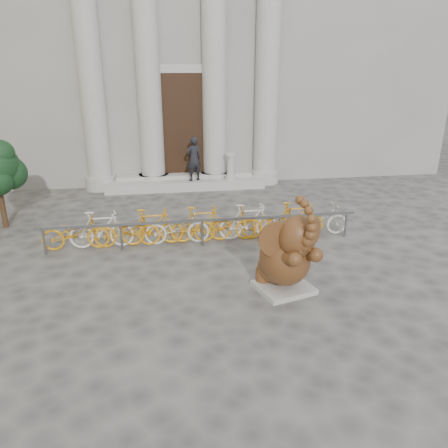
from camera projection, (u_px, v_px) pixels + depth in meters
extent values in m
plane|color=#474442|center=(222.00, 321.00, 8.16)|extent=(80.00, 80.00, 0.00)
cube|color=gray|center=(173.00, 29.00, 19.98)|extent=(22.00, 10.00, 12.00)
cube|color=black|center=(183.00, 126.00, 16.56)|extent=(2.40, 0.16, 4.00)
cylinder|color=#A8A59E|center=(91.00, 79.00, 15.39)|extent=(0.90, 0.90, 8.00)
cylinder|color=#A8A59E|center=(148.00, 79.00, 15.68)|extent=(0.90, 0.90, 8.00)
cylinder|color=#A8A59E|center=(214.00, 79.00, 16.03)|extent=(0.90, 0.90, 8.00)
cylinder|color=#A8A59E|center=(267.00, 78.00, 16.32)|extent=(0.90, 0.90, 8.00)
cube|color=#A8A59E|center=(186.00, 183.00, 16.81)|extent=(6.00, 1.20, 0.36)
cube|color=#A8A59E|center=(284.00, 287.00, 9.29)|extent=(1.32, 1.25, 0.11)
ellipsoid|color=black|center=(279.00, 267.00, 9.36)|extent=(1.12, 1.09, 0.70)
ellipsoid|color=black|center=(285.00, 258.00, 9.06)|extent=(1.37, 1.55, 1.14)
cylinder|color=black|center=(263.00, 274.00, 9.43)|extent=(0.41, 0.41, 0.28)
cylinder|color=black|center=(286.00, 269.00, 9.66)|extent=(0.41, 0.41, 0.28)
cylinder|color=black|center=(287.00, 258.00, 8.52)|extent=(0.43, 0.70, 0.44)
cylinder|color=black|center=(307.00, 254.00, 8.71)|extent=(0.43, 0.70, 0.44)
ellipsoid|color=black|center=(297.00, 237.00, 8.52)|extent=(0.91, 0.88, 0.87)
cylinder|color=black|center=(277.00, 239.00, 8.50)|extent=(0.74, 0.08, 0.74)
cylinder|color=black|center=(309.00, 234.00, 8.79)|extent=(0.65, 0.46, 0.74)
cone|color=beige|center=(297.00, 250.00, 8.34)|extent=(0.19, 0.25, 0.12)
cone|color=beige|center=(309.00, 248.00, 8.44)|extent=(0.08, 0.25, 0.12)
cube|color=slate|center=(202.00, 220.00, 11.33)|extent=(8.34, 0.06, 0.06)
cylinder|color=slate|center=(44.00, 242.00, 10.88)|extent=(0.06, 0.06, 0.70)
cylinder|color=slate|center=(121.00, 237.00, 11.15)|extent=(0.06, 0.06, 0.70)
cylinder|color=slate|center=(202.00, 233.00, 11.45)|extent=(0.06, 0.06, 0.70)
cylinder|color=slate|center=(279.00, 228.00, 11.75)|extent=(0.06, 0.06, 0.70)
cylinder|color=slate|center=(346.00, 225.00, 12.03)|extent=(0.06, 0.06, 0.70)
imported|color=orange|center=(75.00, 231.00, 11.17)|extent=(1.70, 0.50, 1.00)
imported|color=beige|center=(101.00, 230.00, 11.26)|extent=(1.66, 0.47, 1.00)
imported|color=orange|center=(127.00, 228.00, 11.35)|extent=(1.70, 0.50, 1.00)
imported|color=orange|center=(152.00, 227.00, 11.45)|extent=(1.66, 0.47, 1.00)
imported|color=beige|center=(177.00, 226.00, 11.54)|extent=(1.70, 0.50, 1.00)
imported|color=orange|center=(201.00, 224.00, 11.63)|extent=(1.66, 0.47, 1.00)
imported|color=orange|center=(225.00, 223.00, 11.73)|extent=(1.70, 0.50, 1.00)
imported|color=beige|center=(249.00, 222.00, 11.82)|extent=(1.66, 0.47, 1.00)
imported|color=orange|center=(272.00, 220.00, 11.91)|extent=(1.70, 0.50, 1.00)
imported|color=orange|center=(295.00, 219.00, 12.01)|extent=(1.66, 0.47, 1.00)
imported|color=beige|center=(318.00, 218.00, 12.10)|extent=(1.70, 0.50, 1.00)
cylinder|color=#332114|center=(2.00, 201.00, 12.59)|extent=(0.16, 0.16, 1.57)
sphere|color=black|center=(10.00, 173.00, 12.52)|extent=(0.96, 0.96, 0.96)
sphere|color=black|center=(0.00, 154.00, 12.05)|extent=(0.79, 0.79, 0.79)
imported|color=black|center=(194.00, 159.00, 16.24)|extent=(0.71, 0.60, 1.65)
cylinder|color=#A8A59E|center=(230.00, 178.00, 16.69)|extent=(0.41, 0.41, 0.12)
cylinder|color=#A8A59E|center=(230.00, 167.00, 16.56)|extent=(0.28, 0.28, 0.91)
cylinder|color=#A8A59E|center=(231.00, 155.00, 16.39)|extent=(0.41, 0.41, 0.10)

